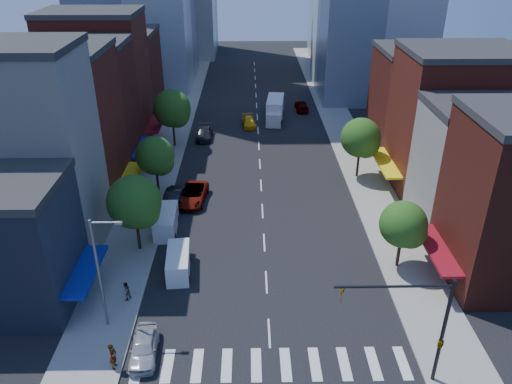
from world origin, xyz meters
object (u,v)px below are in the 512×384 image
cargo_van_far (166,222)px  traffic_car_far (302,106)px  parked_car_rear (204,133)px  cargo_van_near (178,263)px  parked_car_front (144,347)px  parked_car_second (173,199)px  pedestrian_far (126,291)px  taxi (249,122)px  pedestrian_near (113,356)px  box_truck (275,110)px  traffic_car_oncoming (273,108)px  parked_car_third (193,195)px

cargo_van_far → traffic_car_far: 40.78m
parked_car_rear → cargo_van_near: size_ratio=1.09×
parked_car_front → cargo_van_far: (-0.79, 16.13, 0.30)m
parked_car_second → pedestrian_far: (-1.66, -15.54, 0.11)m
pedestrian_far → cargo_van_far: bearing=-154.3°
taxi → parked_car_front: bearing=-105.5°
pedestrian_near → pedestrian_far: (-0.66, 6.98, -0.20)m
taxi → pedestrian_near: 48.01m
box_truck → parked_car_rear: bearing=-137.0°
cargo_van_near → traffic_car_oncoming: 43.93m
parked_car_front → pedestrian_near: 2.19m
cargo_van_far → box_truck: (12.21, 32.61, 0.49)m
pedestrian_near → traffic_car_far: bearing=-14.7°
cargo_van_far → pedestrian_near: size_ratio=2.55×
parked_car_second → taxi: size_ratio=1.09×
cargo_van_far → traffic_car_oncoming: size_ratio=1.06×
parked_car_second → pedestrian_near: bearing=-86.1°
cargo_van_far → pedestrian_near: bearing=-95.4°
taxi → traffic_car_far: traffic_car_far is taller
traffic_car_oncoming → parked_car_second: bearing=68.4°
cargo_van_far → pedestrian_near: (-1.00, -17.31, 0.09)m
parked_car_rear → cargo_van_far: 24.87m
parked_car_front → box_truck: (11.42, 48.74, 0.79)m
parked_car_third → parked_car_rear: parked_car_third is taller
parked_car_front → box_truck: box_truck is taller
parked_car_front → pedestrian_near: bearing=-149.7°
cargo_van_far → taxi: cargo_van_far is taller
parked_car_second → traffic_car_far: 36.10m
parked_car_second → parked_car_third: 2.21m
parked_car_third → traffic_car_oncoming: size_ratio=1.23×
box_truck → cargo_van_far: bearing=-104.4°
parked_car_rear → taxi: bearing=38.7°
parked_car_front → cargo_van_near: (1.21, 9.42, 0.23)m
parked_car_third → taxi: 24.46m
cargo_van_near → traffic_car_far: cargo_van_near is taller
cargo_van_near → box_truck: 40.63m
parked_car_rear → cargo_van_near: cargo_van_near is taller
traffic_car_far → pedestrian_near: (-17.84, -54.45, 0.33)m
box_truck → pedestrian_near: (-13.22, -49.92, -0.40)m
parked_car_third → parked_car_front: bearing=-87.4°
box_truck → pedestrian_near: 51.64m
pedestrian_near → pedestrian_far: pedestrian_near is taller
cargo_van_far → cargo_van_near: bearing=-75.5°
parked_car_rear → cargo_van_near: 31.51m
box_truck → traffic_car_oncoming: bearing=98.4°
taxi → cargo_van_far: bearing=-111.7°
parked_car_third → traffic_car_oncoming: bearing=77.1°
parked_car_second → parked_car_rear: 19.68m
parked_car_second → traffic_car_far: parked_car_second is taller
parked_car_front → pedestrian_far: size_ratio=2.81×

